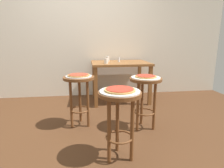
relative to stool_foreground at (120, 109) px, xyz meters
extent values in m
plane|color=#4C2D19|center=(-0.34, 0.70, -0.51)|extent=(6.00, 6.00, 0.00)
cube|color=silver|center=(-0.34, 2.35, 0.99)|extent=(6.00, 0.10, 3.00)
cylinder|color=brown|center=(0.00, 0.00, 0.15)|extent=(0.41, 0.41, 0.03)
cylinder|color=brown|center=(0.00, 0.13, -0.19)|extent=(0.04, 0.04, 0.65)
cylinder|color=brown|center=(-0.11, -0.06, -0.19)|extent=(0.04, 0.04, 0.65)
cylinder|color=brown|center=(0.11, -0.06, -0.19)|extent=(0.04, 0.04, 0.65)
torus|color=brown|center=(0.00, 0.00, -0.29)|extent=(0.27, 0.27, 0.02)
cylinder|color=silver|center=(0.00, 0.00, 0.18)|extent=(0.38, 0.38, 0.01)
cylinder|color=tan|center=(0.00, 0.00, 0.19)|extent=(0.29, 0.29, 0.01)
cylinder|color=red|center=(0.00, 0.00, 0.20)|extent=(0.26, 0.26, 0.01)
cylinder|color=brown|center=(0.44, 0.61, 0.15)|extent=(0.41, 0.41, 0.03)
cylinder|color=brown|center=(0.44, 0.73, -0.19)|extent=(0.04, 0.04, 0.65)
cylinder|color=brown|center=(0.33, 0.54, -0.19)|extent=(0.04, 0.04, 0.65)
cylinder|color=brown|center=(0.55, 0.54, -0.19)|extent=(0.04, 0.04, 0.65)
torus|color=brown|center=(0.44, 0.61, -0.29)|extent=(0.27, 0.27, 0.02)
cylinder|color=white|center=(0.44, 0.61, 0.18)|extent=(0.37, 0.37, 0.01)
cylinder|color=tan|center=(0.44, 0.61, 0.19)|extent=(0.27, 0.27, 0.01)
cylinder|color=red|center=(0.44, 0.61, 0.20)|extent=(0.24, 0.24, 0.01)
cylinder|color=brown|center=(-0.40, 0.82, 0.15)|extent=(0.41, 0.41, 0.03)
cylinder|color=brown|center=(-0.40, 0.94, -0.19)|extent=(0.04, 0.04, 0.65)
cylinder|color=brown|center=(-0.51, 0.75, -0.19)|extent=(0.04, 0.04, 0.65)
cylinder|color=brown|center=(-0.29, 0.75, -0.19)|extent=(0.04, 0.04, 0.65)
torus|color=brown|center=(-0.40, 0.82, -0.29)|extent=(0.27, 0.27, 0.02)
cylinder|color=silver|center=(-0.40, 0.82, 0.18)|extent=(0.34, 0.34, 0.01)
cylinder|color=#B78442|center=(-0.40, 0.82, 0.19)|extent=(0.29, 0.29, 0.01)
cylinder|color=#B23823|center=(-0.40, 0.82, 0.20)|extent=(0.25, 0.25, 0.01)
cube|color=brown|center=(0.34, 1.85, 0.22)|extent=(1.07, 0.80, 0.04)
cube|color=brown|center=(-0.14, 1.50, -0.16)|extent=(0.06, 0.06, 0.71)
cube|color=brown|center=(0.82, 1.50, -0.16)|extent=(0.06, 0.06, 0.71)
cube|color=brown|center=(-0.14, 2.20, -0.16)|extent=(0.06, 0.06, 0.71)
cube|color=brown|center=(0.82, 2.20, -0.16)|extent=(0.06, 0.06, 0.71)
cylinder|color=silver|center=(0.05, 1.63, 0.28)|extent=(0.07, 0.07, 0.09)
cylinder|color=silver|center=(0.12, 1.97, 0.28)|extent=(0.06, 0.06, 0.09)
cylinder|color=white|center=(0.31, 1.84, 0.28)|extent=(0.04, 0.04, 0.09)
camera|label=1|loc=(-0.30, -1.66, 0.64)|focal=30.34mm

